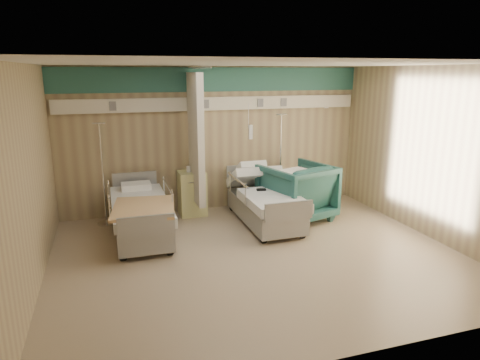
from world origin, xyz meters
name	(u,v)px	position (x,y,z in m)	size (l,w,h in m)	color
ground	(257,255)	(0.00, 0.00, 0.00)	(6.00, 5.00, 0.00)	gray
room_walls	(251,131)	(-0.03, 0.25, 1.86)	(6.04, 5.04, 2.82)	tan
bed_right	(264,207)	(0.60, 1.30, 0.32)	(1.00, 2.16, 0.63)	silver
bed_left	(141,219)	(-1.60, 1.30, 0.32)	(1.00, 2.16, 0.63)	silver
bedside_cabinet	(192,193)	(-0.55, 2.20, 0.42)	(0.50, 0.48, 0.85)	#DDDB8A
visitor_armchair	(297,192)	(1.25, 1.34, 0.53)	(1.13, 1.17, 1.06)	#21524D
waffle_blanket	(297,163)	(1.22, 1.32, 1.09)	(0.55, 0.49, 0.06)	white
iv_stand_right	(280,187)	(1.30, 2.26, 0.39)	(0.34, 0.34, 1.89)	silver
iv_stand_left	(105,204)	(-2.16, 2.13, 0.38)	(0.33, 0.33, 1.85)	silver
call_remote	(261,190)	(0.53, 1.29, 0.65)	(0.16, 0.07, 0.04)	black
tan_blanket	(144,208)	(-1.58, 0.84, 0.65)	(0.93, 1.17, 0.04)	tan
toiletry_bag	(198,168)	(-0.42, 2.18, 0.91)	(0.22, 0.14, 0.12)	black
white_cup	(189,169)	(-0.61, 2.19, 0.91)	(0.08, 0.08, 0.12)	white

